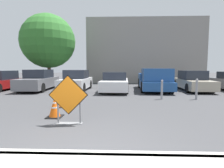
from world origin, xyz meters
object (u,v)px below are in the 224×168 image
parked_car_second (39,81)px  parked_car_third (76,81)px  traffic_cone_nearest (54,108)px  bollard_second (197,89)px  parked_car_fifth (192,81)px  road_closed_sign (68,99)px  bollard_nearest (162,89)px  traffic_cone_fifth (66,87)px  traffic_cone_third (63,93)px  pickup_truck (155,81)px  traffic_cone_fourth (65,90)px  parked_car_nearest (0,81)px  traffic_cone_second (58,99)px  parked_car_fourth (115,82)px

parked_car_second → parked_car_third: size_ratio=1.13×
traffic_cone_nearest → bollard_second: 7.17m
parked_car_fifth → bollard_second: 4.24m
road_closed_sign → bollard_nearest: road_closed_sign is taller
traffic_cone_nearest → traffic_cone_fifth: bearing=103.4°
traffic_cone_fifth → parked_car_second: (-2.46, 1.46, 0.31)m
traffic_cone_fifth → parked_car_second: parked_car_second is taller
traffic_cone_nearest → parked_car_second: (-3.84, 7.24, 0.38)m
traffic_cone_nearest → traffic_cone_third: traffic_cone_third is taller
traffic_cone_nearest → pickup_truck: 8.52m
traffic_cone_fourth → parked_car_second: bearing=135.3°
pickup_truck → parked_car_fifth: size_ratio=1.09×
traffic_cone_fifth → traffic_cone_fourth: bearing=-75.6°
parked_car_nearest → pickup_truck: pickup_truck is taller
traffic_cone_fourth → parked_car_third: size_ratio=0.17×
road_closed_sign → traffic_cone_fourth: (-1.72, 5.19, -0.43)m
traffic_cone_fifth → bollard_nearest: 6.23m
traffic_cone_nearest → parked_car_fifth: 10.75m
parked_car_fifth → traffic_cone_fifth: bearing=14.2°
traffic_cone_fifth → bollard_second: (7.61, -2.25, 0.19)m
traffic_cone_fifth → parked_car_third: (0.42, 1.34, 0.30)m
parked_car_third → traffic_cone_fifth: bearing=73.9°
traffic_cone_fifth → bollard_nearest: bearing=-21.2°
traffic_cone_second → pickup_truck: bearing=46.8°
traffic_cone_second → pickup_truck: size_ratio=0.13×
traffic_cone_third → pickup_truck: bearing=36.1°
traffic_cone_second → traffic_cone_fourth: size_ratio=1.00×
traffic_cone_fourth → traffic_cone_fifth: 1.35m
road_closed_sign → bollard_nearest: (3.75, 4.25, -0.22)m
traffic_cone_nearest → bollard_nearest: 5.67m
road_closed_sign → bollard_second: 6.99m
road_closed_sign → traffic_cone_nearest: (-0.69, 0.72, -0.44)m
traffic_cone_fourth → bollard_nearest: 5.56m
traffic_cone_fourth → parked_car_third: (0.08, 2.65, 0.36)m
pickup_truck → parked_car_fifth: (2.90, 0.48, -0.07)m
parked_car_fifth → parked_car_second: bearing=4.7°
parked_car_second → traffic_cone_nearest: bearing=115.4°
bollard_nearest → traffic_cone_fifth: bearing=158.8°
traffic_cone_nearest → pickup_truck: (4.78, 7.04, 0.41)m
bollard_nearest → road_closed_sign: bearing=-131.5°
parked_car_nearest → traffic_cone_fifth: bearing=167.3°
traffic_cone_fifth → pickup_truck: pickup_truck is taller
parked_car_third → parked_car_fourth: (2.88, -0.22, -0.06)m
traffic_cone_second → parked_car_fourth: parked_car_fourth is taller
parked_car_fifth → traffic_cone_third: bearing=31.4°
parked_car_third → parked_car_fifth: bearing=-176.2°
parked_car_fourth → bollard_second: size_ratio=4.30×
traffic_cone_third → parked_car_third: parked_car_third is taller
road_closed_sign → traffic_cone_fifth: bearing=107.6°
bollard_nearest → bollard_second: size_ratio=0.95×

